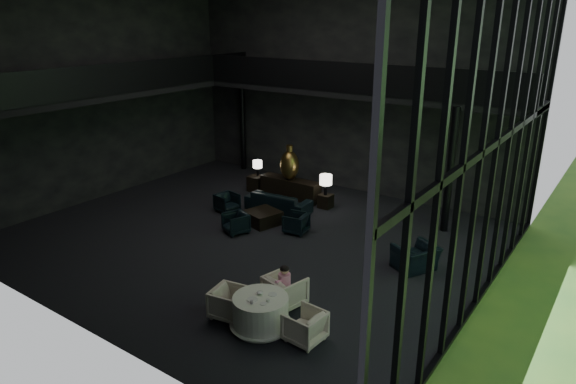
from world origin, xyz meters
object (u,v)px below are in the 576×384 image
Objects in this scene: dining_chair_east at (305,325)px; child at (284,278)px; side_table_left at (256,183)px; sofa at (278,197)px; dining_table at (261,314)px; lounge_armchair_south at (236,223)px; console at (290,189)px; table_lamp_right at (326,181)px; lounge_armchair_west at (227,202)px; window_armchair at (416,253)px; side_table_right at (326,201)px; table_lamp_left at (258,165)px; dining_chair_west at (230,301)px; coffee_table at (263,217)px; dining_chair_north at (285,287)px; bronze_urn at (289,165)px; lounge_armchair_east at (296,223)px.

dining_chair_east is 1.47m from child.
side_table_left is 2.36m from sofa.
dining_table is 1.09m from child.
lounge_armchair_south reaches higher than side_table_left.
table_lamp_right is (1.60, -0.09, 0.64)m from console.
child is (5.29, -3.93, 0.42)m from lounge_armchair_west.
side_table_right is at bearing -92.50° from window_armchair.
child is at bearing 122.13° from sofa.
table_lamp_left is 8.66m from child.
coffee_table is at bearing 20.50° from dining_chair_west.
window_armchair is 1.14× the size of dining_chair_north.
console is 3.67m from lounge_armchair_south.
coffee_table is at bearing -130.20° from dining_chair_east.
lounge_armchair_south is (0.04, -2.35, -0.17)m from sofa.
window_armchair is (7.66, -2.69, 0.16)m from side_table_left.
child is at bearing 1.66° from window_armchair.
lounge_armchair_west is 0.48× the size of dining_table.
dining_chair_north is (3.82, -4.97, -0.04)m from sofa.
console is at bearing 15.66° from dining_chair_west.
lounge_armchair_west is 6.60m from child.
console is 0.95m from bronze_urn.
table_lamp_right reaches higher than dining_table.
dining_table is at bearing -50.91° from side_table_left.
console is 2.65m from coffee_table.
sofa reaches higher than dining_chair_west.
lounge_armchair_west is at bearing -23.15° from dining_chair_north.
window_armchair is 4.92m from dining_table.
dining_chair_east is (6.99, -7.14, 0.08)m from side_table_left.
lounge_armchair_east is 0.69× the size of dining_chair_north.
lounge_armchair_south is 4.68m from child.
table_lamp_left is 0.94× the size of lounge_armchair_east.
sofa is 2.36m from lounge_armchair_south.
dining_table reaches higher than side_table_left.
table_lamp_left is at bearing 142.18° from lounge_armchair_south.
lounge_armchair_east is at bearing -59.22° from child.
table_lamp_left reaches higher than console.
table_lamp_right is 0.29× the size of sofa.
dining_chair_east reaches higher than coffee_table.
bronze_urn is at bearing 15.81° from dining_chair_west.
side_table_right is 5.19m from window_armchair.
coffee_table is (-5.38, 0.17, -0.25)m from window_armchair.
bronze_urn is (0.00, -0.05, 0.94)m from console.
coffee_table is (-0.92, -2.47, -0.81)m from table_lamp_right.
lounge_armchair_east is 5.33m from dining_table.
dining_chair_west is (-0.74, -1.14, -0.08)m from dining_chair_north.
dining_chair_north reaches higher than window_armchair.
window_armchair is 0.77× the size of dining_table.
table_lamp_left reaches higher than coffee_table.
lounge_armchair_south is at bearing -121.22° from dining_chair_east.
lounge_armchair_south is at bearing -108.19° from table_lamp_right.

